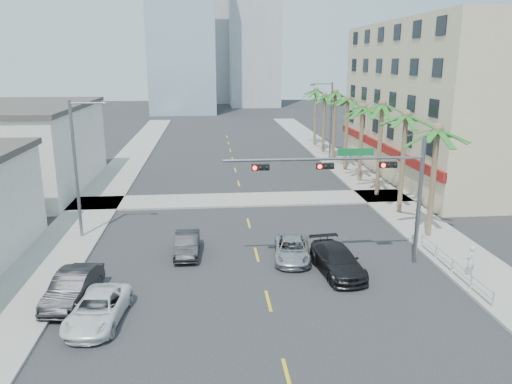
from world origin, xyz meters
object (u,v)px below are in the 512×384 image
car_lane_left (187,244)px  car_lane_right (337,260)px  traffic_signal_mast (365,179)px  car_parked_far (98,309)px  car_parked_mid (73,287)px  car_lane_center (292,250)px  pedestrian (470,261)px

car_lane_left → car_lane_right: car_lane_right is taller
traffic_signal_mast → car_parked_far: 15.23m
car_lane_left → car_lane_right: bearing=-21.9°
car_parked_mid → car_parked_far: 2.65m
car_parked_far → car_lane_center: car_parked_far is taller
car_parked_mid → car_lane_left: size_ratio=1.15×
car_lane_right → pedestrian: (6.90, -1.35, 0.27)m
car_parked_far → car_parked_mid: bearing=133.4°
car_lane_left → traffic_signal_mast: bearing=-13.3°
traffic_signal_mast → car_lane_left: size_ratio=2.78×
car_lane_center → pedestrian: size_ratio=2.60×
car_parked_far → car_lane_right: size_ratio=0.92×
car_parked_mid → car_lane_right: (13.56, 2.16, -0.03)m
car_parked_far → car_lane_center: 11.71m
car_lane_left → car_lane_center: car_lane_left is taller
car_lane_center → car_lane_left: bearing=175.2°
traffic_signal_mast → pedestrian: size_ratio=6.60×
car_lane_right → car_parked_mid: bearing=-177.4°
traffic_signal_mast → car_lane_right: size_ratio=2.22×
car_parked_mid → car_lane_center: car_parked_mid is taller
car_parked_mid → car_lane_right: bearing=16.2°
traffic_signal_mast → car_lane_left: traffic_signal_mast is taller
car_lane_right → pedestrian: pedestrian is taller
traffic_signal_mast → car_parked_far: bearing=-158.8°
car_parked_mid → pedestrian: pedestrian is taller
car_lane_center → car_lane_right: car_lane_right is taller
pedestrian → car_parked_far: bearing=-34.9°
car_lane_left → car_lane_center: 6.31m
traffic_signal_mast → car_lane_right: bearing=-148.6°
car_parked_mid → pedestrian: size_ratio=2.74×
car_parked_mid → car_parked_far: bearing=-45.7°
car_parked_mid → car_lane_center: bearing=27.8°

